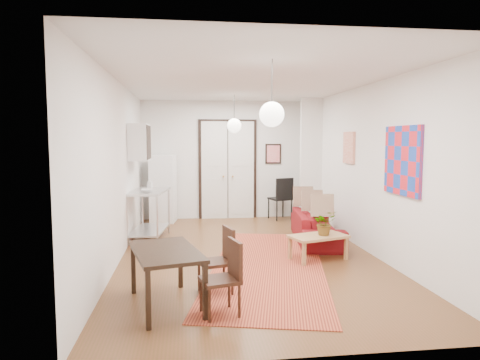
{
  "coord_description": "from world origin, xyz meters",
  "views": [
    {
      "loc": [
        -1.02,
        -7.06,
        1.94
      ],
      "look_at": [
        -0.09,
        0.29,
        1.25
      ],
      "focal_mm": 32.0,
      "sensor_mm": 36.0,
      "label": 1
    }
  ],
  "objects": [
    {
      "name": "floor",
      "position": [
        0.0,
        0.0,
        0.0
      ],
      "size": [
        7.0,
        7.0,
        0.0
      ],
      "primitive_type": "plane",
      "color": "brown",
      "rests_on": "ground"
    },
    {
      "name": "ceiling",
      "position": [
        0.0,
        0.0,
        2.9
      ],
      "size": [
        4.2,
        7.0,
        0.02
      ],
      "primitive_type": "cube",
      "color": "silver",
      "rests_on": "wall_back"
    },
    {
      "name": "wall_back",
      "position": [
        0.0,
        3.5,
        1.45
      ],
      "size": [
        4.2,
        0.02,
        2.9
      ],
      "primitive_type": "cube",
      "color": "silver",
      "rests_on": "floor"
    },
    {
      "name": "wall_front",
      "position": [
        0.0,
        -3.5,
        1.45
      ],
      "size": [
        4.2,
        0.02,
        2.9
      ],
      "primitive_type": "cube",
      "color": "silver",
      "rests_on": "floor"
    },
    {
      "name": "wall_left",
      "position": [
        -2.1,
        0.0,
        1.45
      ],
      "size": [
        0.02,
        7.0,
        2.9
      ],
      "primitive_type": "cube",
      "color": "silver",
      "rests_on": "floor"
    },
    {
      "name": "wall_right",
      "position": [
        2.1,
        0.0,
        1.45
      ],
      "size": [
        0.02,
        7.0,
        2.9
      ],
      "primitive_type": "cube",
      "color": "silver",
      "rests_on": "floor"
    },
    {
      "name": "double_doors",
      "position": [
        0.0,
        3.46,
        1.2
      ],
      "size": [
        1.44,
        0.06,
        2.5
      ],
      "primitive_type": "cube",
      "color": "silver",
      "rests_on": "wall_back"
    },
    {
      "name": "stub_partition",
      "position": [
        1.85,
        2.55,
        1.45
      ],
      "size": [
        0.5,
        0.1,
        2.9
      ],
      "primitive_type": "cube",
      "color": "silver",
      "rests_on": "floor"
    },
    {
      "name": "wall_cabinet",
      "position": [
        -1.92,
        1.5,
        1.9
      ],
      "size": [
        0.35,
        1.0,
        0.7
      ],
      "primitive_type": "cube",
      "color": "white",
      "rests_on": "wall_left"
    },
    {
      "name": "painting_popart",
      "position": [
        2.08,
        -1.25,
        1.65
      ],
      "size": [
        0.05,
        1.0,
        1.0
      ],
      "primitive_type": "cube",
      "color": "red",
      "rests_on": "wall_right"
    },
    {
      "name": "painting_abstract",
      "position": [
        2.08,
        0.8,
        1.8
      ],
      "size": [
        0.05,
        0.5,
        0.6
      ],
      "primitive_type": "cube",
      "color": "#F7ECCD",
      "rests_on": "wall_right"
    },
    {
      "name": "poster_back",
      "position": [
        1.15,
        3.47,
        1.6
      ],
      "size": [
        0.4,
        0.03,
        0.5
      ],
      "primitive_type": "cube",
      "color": "red",
      "rests_on": "wall_back"
    },
    {
      "name": "print_left",
      "position": [
        -2.07,
        2.0,
        1.95
      ],
      "size": [
        0.03,
        0.44,
        0.54
      ],
      "primitive_type": "cube",
      "color": "#9F6442",
      "rests_on": "wall_left"
    },
    {
      "name": "pendant_back",
      "position": [
        0.0,
        2.0,
        2.25
      ],
      "size": [
        0.3,
        0.3,
        0.8
      ],
      "color": "silver",
      "rests_on": "ceiling"
    },
    {
      "name": "pendant_front",
      "position": [
        0.0,
        -2.0,
        2.25
      ],
      "size": [
        0.3,
        0.3,
        0.8
      ],
      "color": "silver",
      "rests_on": "ceiling"
    },
    {
      "name": "kilim_rug",
      "position": [
        0.22,
        -0.71,
        0.01
      ],
      "size": [
        2.61,
        4.7,
        0.01
      ],
      "primitive_type": "cube",
      "rotation": [
        0.0,
        0.0,
        -0.22
      ],
      "color": "#BD502F",
      "rests_on": "floor"
    },
    {
      "name": "sofa",
      "position": [
        1.44,
        0.74,
        0.29
      ],
      "size": [
        2.05,
        1.03,
        0.57
      ],
      "primitive_type": "imported",
      "rotation": [
        0.0,
        0.0,
        1.43
      ],
      "color": "maroon",
      "rests_on": "floor"
    },
    {
      "name": "coffee_table",
      "position": [
        1.09,
        -0.46,
        0.35
      ],
      "size": [
        1.03,
        0.77,
        0.41
      ],
      "rotation": [
        0.0,
        0.0,
        0.31
      ],
      "color": "tan",
      "rests_on": "floor"
    },
    {
      "name": "potted_plant",
      "position": [
        1.19,
        -0.46,
        0.61
      ],
      "size": [
        0.4,
        0.44,
        0.4
      ],
      "primitive_type": "imported",
      "rotation": [
        0.0,
        0.0,
        0.31
      ],
      "color": "#34602B",
      "rests_on": "coffee_table"
    },
    {
      "name": "kitchen_counter",
      "position": [
        -1.75,
        1.34,
        0.64
      ],
      "size": [
        0.8,
        1.34,
        0.97
      ],
      "rotation": [
        0.0,
        0.0,
        -0.14
      ],
      "color": "silver",
      "rests_on": "floor"
    },
    {
      "name": "bowl",
      "position": [
        -1.75,
        1.04,
        1.0
      ],
      "size": [
        0.27,
        0.27,
        0.06
      ],
      "primitive_type": "imported",
      "rotation": [
        0.0,
        0.0,
        -0.18
      ],
      "color": "beige",
      "rests_on": "kitchen_counter"
    },
    {
      "name": "soap_bottle",
      "position": [
        -1.75,
        1.59,
        1.07
      ],
      "size": [
        0.11,
        0.11,
        0.2
      ],
      "primitive_type": "imported",
      "rotation": [
        0.0,
        0.0,
        -0.18
      ],
      "color": "teal",
      "rests_on": "kitchen_counter"
    },
    {
      "name": "fridge",
      "position": [
        -1.57,
        3.15,
        0.79
      ],
      "size": [
        0.63,
        0.63,
        1.59
      ],
      "primitive_type": "cube",
      "rotation": [
        0.0,
        0.0,
        -0.14
      ],
      "color": "white",
      "rests_on": "floor"
    },
    {
      "name": "dining_table",
      "position": [
        -1.27,
        -2.12,
        0.6
      ],
      "size": [
        0.97,
        1.35,
        0.67
      ],
      "rotation": [
        0.0,
        0.0,
        0.25
      ],
      "color": "black",
      "rests_on": "floor"
    },
    {
      "name": "dining_chair_near",
      "position": [
        -0.67,
        -1.69,
        0.48
      ],
      "size": [
        0.48,
        0.61,
        0.84
      ],
      "rotation": [
        0.0,
        0.0,
        -1.32
      ],
      "color": "#361C11",
      "rests_on": "floor"
    },
    {
      "name": "dining_chair_far",
      "position": [
        -0.67,
        -2.39,
        0.48
      ],
      "size": [
        0.48,
        0.61,
        0.84
      ],
      "rotation": [
        0.0,
        0.0,
        -1.32
      ],
      "color": "#361C11",
      "rests_on": "floor"
    },
    {
      "name": "black_side_chair",
      "position": [
        1.26,
        3.25,
        0.61
      ],
      "size": [
        0.59,
        0.6,
        1.03
      ],
      "rotation": [
        0.0,
        0.0,
        3.45
      ],
      "color": "black",
      "rests_on": "floor"
    }
  ]
}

